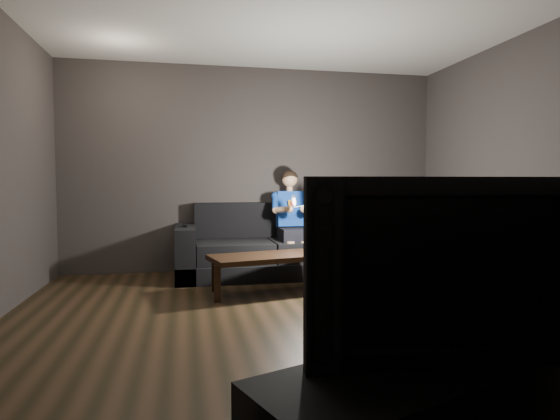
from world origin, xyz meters
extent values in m
plane|color=black|center=(0.00, 0.00, 0.00)|extent=(5.00, 5.00, 0.00)
cube|color=#3D3635|center=(0.00, 2.50, 1.35)|extent=(5.00, 0.04, 2.70)
cube|color=#3D3635|center=(0.00, -2.50, 1.35)|extent=(5.00, 0.04, 2.70)
cube|color=black|center=(0.12, 2.00, 0.10)|extent=(2.34, 1.01, 0.20)
cube|color=black|center=(-0.35, 1.89, 0.32)|extent=(0.92, 0.71, 0.24)
cube|color=black|center=(0.59, 1.89, 0.32)|extent=(0.92, 0.71, 0.24)
cube|color=black|center=(0.12, 2.39, 0.68)|extent=(1.87, 0.23, 0.46)
cube|color=black|center=(-0.93, 2.00, 0.32)|extent=(0.23, 1.01, 0.64)
cube|color=black|center=(1.17, 2.00, 0.32)|extent=(0.23, 1.01, 0.64)
cube|color=black|center=(0.39, 1.87, 0.52)|extent=(0.34, 0.42, 0.16)
cube|color=navy|center=(0.39, 2.09, 0.83)|extent=(0.34, 0.24, 0.47)
cube|color=gold|center=(0.39, 2.00, 0.89)|extent=(0.10, 0.10, 0.11)
cube|color=red|center=(0.39, 1.99, 0.89)|extent=(0.07, 0.07, 0.07)
cylinder|color=tan|center=(0.39, 2.09, 1.08)|extent=(0.08, 0.08, 0.07)
sphere|color=tan|center=(0.39, 2.09, 1.21)|extent=(0.20, 0.20, 0.20)
ellipsoid|color=black|center=(0.39, 2.10, 1.23)|extent=(0.21, 0.21, 0.18)
cylinder|color=navy|center=(0.18, 2.02, 0.91)|extent=(0.09, 0.25, 0.21)
cylinder|color=navy|center=(0.59, 2.02, 0.91)|extent=(0.09, 0.25, 0.21)
cylinder|color=tan|center=(0.24, 1.84, 0.86)|extent=(0.16, 0.26, 0.12)
cylinder|color=tan|center=(0.54, 1.84, 0.86)|extent=(0.16, 0.26, 0.12)
sphere|color=tan|center=(0.30, 1.73, 0.85)|extent=(0.09, 0.09, 0.09)
sphere|color=tan|center=(0.48, 1.73, 0.85)|extent=(0.09, 0.09, 0.09)
cylinder|color=tan|center=(0.30, 1.65, 0.28)|extent=(0.10, 0.10, 0.38)
cylinder|color=tan|center=(0.48, 1.65, 0.28)|extent=(0.10, 0.10, 0.38)
cube|color=red|center=(0.48, 1.49, 1.01)|extent=(0.07, 0.09, 0.22)
cube|color=#6A0704|center=(0.48, 1.47, 1.07)|extent=(0.04, 0.02, 0.03)
cylinder|color=white|center=(0.48, 1.47, 1.00)|extent=(0.02, 0.01, 0.02)
ellipsoid|color=white|center=(0.30, 1.50, 0.95)|extent=(0.08, 0.09, 0.14)
cylinder|color=black|center=(0.30, 1.47, 1.01)|extent=(0.03, 0.01, 0.02)
cube|color=black|center=(-0.93, 1.94, 0.65)|extent=(0.05, 0.16, 0.03)
cube|color=black|center=(-0.93, 1.99, 0.67)|extent=(0.02, 0.02, 0.00)
cube|color=black|center=(-0.11, 1.03, 0.39)|extent=(1.23, 0.80, 0.05)
cube|color=black|center=(-0.63, 0.79, 0.18)|extent=(0.06, 0.06, 0.36)
cube|color=black|center=(0.41, 0.79, 0.18)|extent=(0.06, 0.06, 0.36)
cube|color=black|center=(-0.63, 1.26, 0.18)|extent=(0.06, 0.06, 0.36)
cube|color=black|center=(0.41, 1.26, 0.18)|extent=(0.06, 0.06, 0.36)
imported|color=black|center=(0.00, -2.27, 0.86)|extent=(1.11, 0.26, 0.63)
camera|label=1|loc=(-0.92, -3.75, 1.16)|focal=30.00mm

